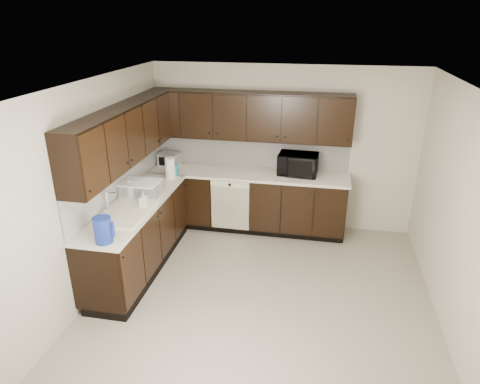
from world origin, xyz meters
name	(u,v)px	position (x,y,z in m)	size (l,w,h in m)	color
floor	(262,294)	(0.00, 0.00, 0.00)	(4.00, 4.00, 0.00)	gray
ceiling	(267,85)	(0.00, 0.00, 2.50)	(4.00, 4.00, 0.00)	white
wall_back	(283,149)	(0.00, 2.00, 1.25)	(4.00, 0.02, 2.50)	#B9B19E
wall_left	(98,187)	(-2.00, 0.00, 1.25)	(0.02, 4.00, 2.50)	#B9B19E
wall_right	(458,215)	(2.00, 0.00, 1.25)	(0.02, 4.00, 2.50)	#B9B19E
wall_front	(223,316)	(0.00, -2.00, 1.25)	(4.00, 0.02, 2.50)	#B9B19E
lower_cabinets	(205,217)	(-1.01, 1.11, 0.41)	(3.00, 2.80, 0.90)	black
countertop	(204,185)	(-1.01, 1.11, 0.92)	(3.03, 2.83, 0.04)	beige
backsplash	(193,162)	(-1.22, 1.32, 1.18)	(3.00, 2.80, 0.48)	silver
upper_cabinets	(197,124)	(-1.10, 1.20, 1.77)	(3.00, 2.80, 0.70)	black
dishwasher	(230,202)	(-0.70, 1.41, 0.55)	(0.58, 0.04, 0.78)	beige
sink	(125,218)	(-1.68, -0.01, 0.88)	(0.54, 0.82, 0.42)	beige
microwave	(298,164)	(0.26, 1.75, 1.10)	(0.57, 0.39, 0.32)	black
soap_bottle_a	(144,200)	(-1.52, 0.20, 1.04)	(0.09, 0.10, 0.21)	gray
soap_bottle_b	(130,188)	(-1.83, 0.49, 1.05)	(0.09, 0.09, 0.23)	gray
toaster_oven	(170,159)	(-1.75, 1.78, 1.04)	(0.32, 0.24, 0.20)	silver
storage_bin	(140,189)	(-1.71, 0.55, 1.03)	(0.47, 0.35, 0.18)	white
blue_pitcher	(103,230)	(-1.59, -0.70, 1.08)	(0.19, 0.19, 0.28)	#112C9C
teal_tumbler	(175,170)	(-1.51, 1.35, 1.03)	(0.08, 0.08, 0.18)	#0E869C
paper_towel_roll	(170,168)	(-1.54, 1.23, 1.10)	(0.14, 0.14, 0.31)	silver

